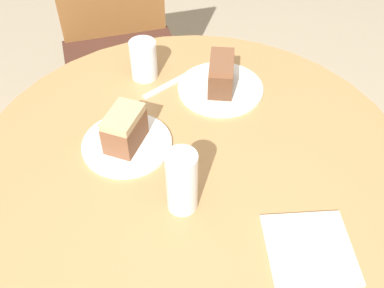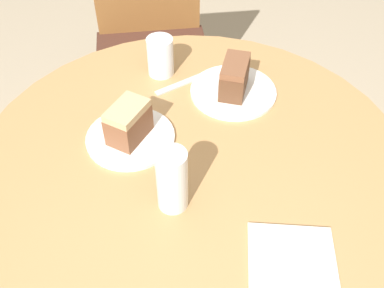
# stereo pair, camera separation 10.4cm
# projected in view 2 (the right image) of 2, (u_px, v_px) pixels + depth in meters

# --- Properties ---
(table) EXTENTS (1.06, 1.06, 0.73)m
(table) POSITION_uv_depth(u_px,v_px,m) (192.00, 202.00, 1.21)
(table) COLOR tan
(table) RESTS_ON ground_plane
(chair) EXTENTS (0.51, 0.47, 0.90)m
(chair) POSITION_uv_depth(u_px,v_px,m) (151.00, 38.00, 1.90)
(chair) COLOR brown
(chair) RESTS_ON ground_plane
(plate_near) EXTENTS (0.24, 0.24, 0.01)m
(plate_near) POSITION_uv_depth(u_px,v_px,m) (233.00, 91.00, 1.23)
(plate_near) COLOR white
(plate_near) RESTS_ON table
(plate_far) EXTENTS (0.22, 0.22, 0.01)m
(plate_far) POSITION_uv_depth(u_px,v_px,m) (130.00, 137.00, 1.11)
(plate_far) COLOR white
(plate_far) RESTS_ON table
(cake_slice_near) EXTENTS (0.09, 0.13, 0.09)m
(cake_slice_near) POSITION_uv_depth(u_px,v_px,m) (234.00, 77.00, 1.20)
(cake_slice_near) COLOR brown
(cake_slice_near) RESTS_ON plate_near
(cake_slice_far) EXTENTS (0.12, 0.13, 0.09)m
(cake_slice_far) POSITION_uv_depth(u_px,v_px,m) (128.00, 122.00, 1.07)
(cake_slice_far) COLOR brown
(cake_slice_far) RESTS_ON plate_far
(glass_lemonade) EXTENTS (0.07, 0.07, 0.15)m
(glass_lemonade) POSITION_uv_depth(u_px,v_px,m) (172.00, 182.00, 0.92)
(glass_lemonade) COLOR silver
(glass_lemonade) RESTS_ON table
(glass_water) EXTENTS (0.07, 0.07, 0.11)m
(glass_water) POSITION_uv_depth(u_px,v_px,m) (160.00, 58.00, 1.27)
(glass_water) COLOR silver
(glass_water) RESTS_ON table
(napkin_stack) EXTENTS (0.19, 0.19, 0.01)m
(napkin_stack) POSITION_uv_depth(u_px,v_px,m) (292.00, 263.00, 0.87)
(napkin_stack) COLOR silver
(napkin_stack) RESTS_ON table
(fork) EXTENTS (0.16, 0.11, 0.00)m
(fork) POSITION_uv_depth(u_px,v_px,m) (183.00, 83.00, 1.26)
(fork) COLOR silver
(fork) RESTS_ON table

